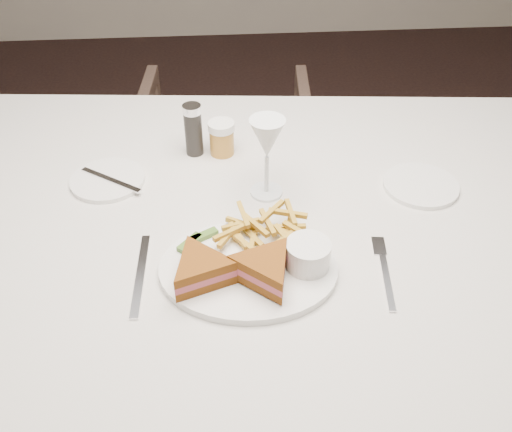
% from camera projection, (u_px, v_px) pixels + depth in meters
% --- Properties ---
extents(ground, '(5.00, 5.00, 0.00)m').
position_uv_depth(ground, '(230.00, 336.00, 1.85)').
color(ground, black).
rests_on(ground, ground).
extents(table, '(1.64, 1.17, 0.75)m').
position_uv_depth(table, '(254.00, 338.00, 1.38)').
color(table, silver).
rests_on(table, ground).
extents(chair_far, '(0.65, 0.61, 0.62)m').
position_uv_depth(chair_far, '(226.00, 160.00, 2.08)').
color(chair_far, '#433129').
rests_on(chair_far, ground).
extents(table_setting, '(0.83, 0.63, 0.18)m').
position_uv_depth(table_setting, '(251.00, 224.00, 1.07)').
color(table_setting, white).
rests_on(table_setting, table).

